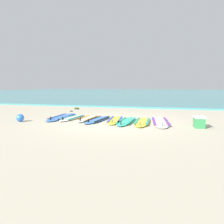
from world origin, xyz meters
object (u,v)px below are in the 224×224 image
Objects in this scene: surfboard_5 at (126,121)px; surfboard_4 at (115,120)px; surfboard_0 at (62,117)px; beach_ball at (20,118)px; surfboard_7 at (160,122)px; cooler_box at (199,122)px; surfboard_2 at (88,119)px; surfboard_3 at (98,120)px; surfboard_6 at (142,122)px; surfboard_1 at (72,118)px.

surfboard_4 is at bearing 159.82° from surfboard_5.
beach_ball is (-1.06, -1.33, 0.11)m from surfboard_0.
surfboard_7 is 1.44m from cooler_box.
beach_ball reaches higher than surfboard_2.
surfboard_0 is at bearing 177.31° from surfboard_7.
surfboard_6 is at bearing -2.53° from surfboard_3.
beach_ball is at bearing -142.13° from surfboard_1.
surfboard_5 is 1.25m from surfboard_7.
surfboard_4 and surfboard_6 have the same top height.
surfboard_4 is at bearing 168.45° from cooler_box.
cooler_box reaches higher than beach_ball.
cooler_box reaches higher than surfboard_4.
beach_ball is (-2.77, -1.05, 0.11)m from surfboard_3.
surfboard_1 and surfboard_3 have the same top height.
surfboard_3 is 1.77m from surfboard_6.
surfboard_0 is 4.12m from surfboard_7.
beach_ball is (-3.94, -0.96, 0.11)m from surfboard_5.
surfboard_0 is 2.41m from surfboard_4.
surfboard_2 is (0.69, -0.04, 0.00)m from surfboard_1.
surfboard_0 is 1.25× the size of surfboard_1.
surfboard_2 is 0.87× the size of surfboard_5.
surfboard_3 is 0.69m from surfboard_4.
surfboard_5 and surfboard_7 have the same top height.
surfboard_1 is 0.69m from surfboard_2.
surfboard_5 is at bearing 13.63° from beach_ball.
surfboard_4 is at bearing 6.75° from surfboard_3.
surfboard_0 and surfboard_6 have the same top height.
surfboard_1 is 0.93× the size of surfboard_4.
surfboard_2 is at bearing -3.01° from surfboard_1.
surfboard_7 is (1.71, 0.01, -0.00)m from surfboard_4.
surfboard_7 is at bearing 12.41° from beach_ball.
surfboard_4 is 1.71m from surfboard_7.
surfboard_1 is at bearing 171.12° from surfboard_3.
surfboard_0 is 5.46m from cooler_box.
surfboard_4 is 0.83× the size of surfboard_7.
surfboard_1 is (0.53, -0.10, 0.00)m from surfboard_0.
surfboard_2 is at bearing -6.19° from surfboard_0.
surfboard_1 is 0.92× the size of surfboard_3.
surfboard_7 is at bearing -2.69° from surfboard_0.
beach_ball is (-5.17, -1.14, 0.11)m from surfboard_7.
cooler_box reaches higher than surfboard_6.
surfboard_6 is (3.48, -0.36, 0.00)m from surfboard_0.
beach_ball is (-2.28, -1.20, 0.11)m from surfboard_2.
surfboard_3 is at bearing 175.33° from surfboard_5.
beach_ball is at bearing -161.86° from surfboard_4.
beach_ball is (-6.46, -0.52, -0.04)m from cooler_box.
surfboard_1 is 0.92× the size of surfboard_5.
surfboard_3 is at bearing 171.80° from cooler_box.
surfboard_5 is 0.60m from surfboard_6.
surfboard_1 is at bearing 171.63° from cooler_box.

